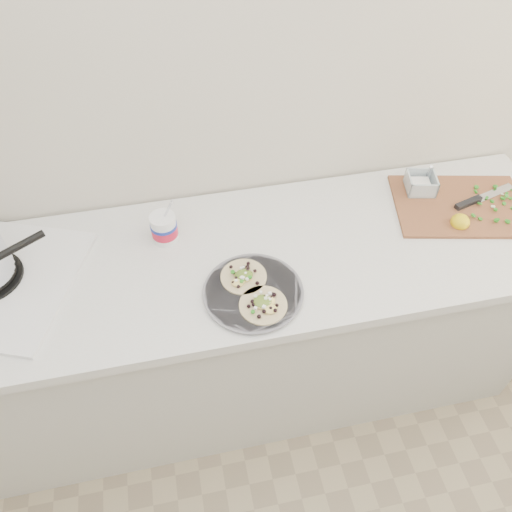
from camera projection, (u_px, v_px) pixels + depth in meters
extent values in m
cube|color=beige|center=(198.00, 100.00, 1.55)|extent=(3.50, 0.05, 2.60)
cube|color=beige|center=(226.00, 333.00, 2.01)|extent=(2.40, 0.62, 0.86)
cube|color=silver|center=(221.00, 264.00, 1.66)|extent=(2.44, 0.66, 0.04)
cylinder|color=slate|center=(253.00, 292.00, 1.54)|extent=(0.30, 0.30, 0.01)
cylinder|color=slate|center=(253.00, 291.00, 1.54)|extent=(0.31, 0.31, 0.00)
cylinder|color=white|center=(164.00, 228.00, 1.67)|extent=(0.09, 0.09, 0.10)
cylinder|color=red|center=(164.00, 229.00, 1.67)|extent=(0.09, 0.09, 0.04)
cylinder|color=#192D99|center=(164.00, 225.00, 1.66)|extent=(0.09, 0.09, 0.01)
cube|color=brown|center=(460.00, 205.00, 1.81)|extent=(0.53, 0.42, 0.01)
cube|color=white|center=(420.00, 185.00, 1.84)|extent=(0.07, 0.07, 0.03)
ellipsoid|color=yellow|center=(461.00, 220.00, 1.72)|extent=(0.07, 0.07, 0.06)
cube|color=silver|center=(495.00, 193.00, 1.84)|extent=(0.18, 0.08, 0.00)
cube|color=black|center=(468.00, 203.00, 1.80)|extent=(0.11, 0.05, 0.02)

